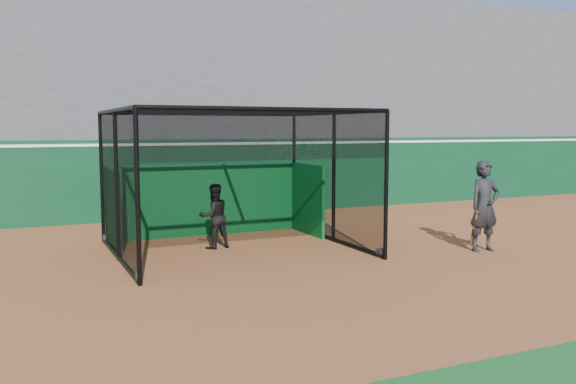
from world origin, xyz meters
name	(u,v)px	position (x,y,z in m)	size (l,w,h in m)	color
ground	(322,271)	(0.00, 0.00, 0.00)	(120.00, 120.00, 0.00)	brown
outfield_wall	(200,177)	(0.00, 8.50, 1.29)	(50.00, 0.50, 2.50)	#0A391D
grandstand	(170,85)	(0.00, 12.27, 4.48)	(50.00, 7.85, 8.95)	#4C4C4F
batting_cage	(233,182)	(-0.88, 2.76, 1.61)	(5.39, 4.79, 3.23)	black
batter	(214,216)	(-1.24, 3.15, 0.77)	(0.75, 0.59, 1.55)	black
on_deck_player	(485,206)	(4.39, 0.24, 1.05)	(0.79, 0.54, 2.11)	black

